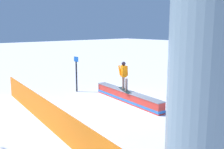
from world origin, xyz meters
TOP-DOWN VIEW (x-y plane):
  - ground_plane at (0.00, 0.00)m, footprint 120.00×120.00m
  - grind_box at (0.00, 0.00)m, footprint 5.30×1.28m
  - snowboarder at (0.37, -0.11)m, footprint 1.47×0.93m
  - safety_fence at (0.00, 4.86)m, footprint 11.00×1.74m
  - trail_marker at (3.72, 0.66)m, footprint 0.40×0.10m

SIDE VIEW (x-z plane):
  - ground_plane at x=0.00m, z-range 0.00..0.00m
  - grind_box at x=0.00m, z-range -0.03..0.57m
  - safety_fence at x=0.00m, z-range 0.00..1.10m
  - trail_marker at x=3.72m, z-range 0.07..2.24m
  - snowboarder at x=0.37m, z-range 0.66..2.18m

